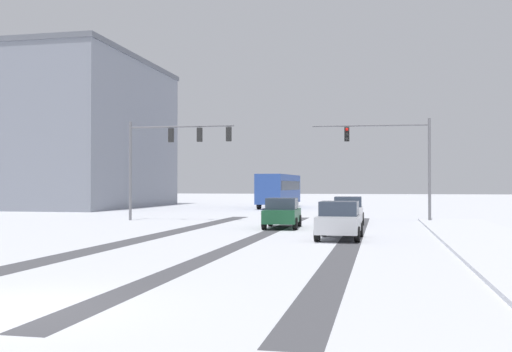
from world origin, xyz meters
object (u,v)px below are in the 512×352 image
Objects in this scene: traffic_signal_near_right at (395,150)px; car_silver_third at (340,220)px; car_white_lead at (348,210)px; traffic_signal_near_left at (172,146)px; office_building_far_left_block at (40,135)px; bus_oncoming at (279,188)px; car_dark_green_second at (282,213)px.

traffic_signal_near_right reaches higher than car_silver_third.
car_white_lead is (-2.80, -2.56, -3.69)m from traffic_signal_near_right.
office_building_far_left_block is (-22.53, 20.90, 2.94)m from traffic_signal_near_left.
traffic_signal_near_right is at bearing -27.46° from office_building_far_left_block.
bus_oncoming is (3.12, 23.26, -2.83)m from traffic_signal_near_left.
traffic_signal_near_right is 0.31× the size of office_building_far_left_block.
traffic_signal_near_right reaches higher than car_white_lead.
traffic_signal_near_left is 0.64× the size of bus_oncoming.
traffic_signal_near_left is (-14.19, -1.81, 0.32)m from traffic_signal_near_right.
office_building_far_left_block reaches higher than traffic_signal_near_right.
car_white_lead is at bearing 91.00° from car_silver_third.
traffic_signal_near_left is 0.30× the size of office_building_far_left_block.
traffic_signal_near_left reaches higher than car_white_lead.
office_building_far_left_block is at bearing 147.46° from car_white_lead.
car_silver_third is 35.35m from bus_oncoming.
office_building_far_left_block reaches higher than car_silver_third.
bus_oncoming is at bearing 109.01° from car_white_lead.
traffic_signal_near_left is at bearing 176.24° from car_white_lead.
traffic_signal_near_right and traffic_signal_near_left have the same top height.
traffic_signal_near_left is 10.36m from car_dark_green_second.
car_dark_green_second is 6.94m from car_silver_third.
traffic_signal_near_right is 14.31m from traffic_signal_near_left.
traffic_signal_near_left is at bearing -172.72° from traffic_signal_near_right.
traffic_signal_near_left is at bearing 136.34° from car_silver_third.
traffic_signal_near_right is at bearing 7.28° from traffic_signal_near_left.
car_white_lead is at bearing 52.56° from car_dark_green_second.
traffic_signal_near_left reaches higher than bus_oncoming.
car_dark_green_second is at bearing -80.01° from bus_oncoming.
car_dark_green_second is at bearing -127.44° from car_white_lead.
traffic_signal_near_right reaches higher than bus_oncoming.
office_building_far_left_block is at bearing 139.75° from car_dark_green_second.
office_building_far_left_block is at bearing 152.54° from traffic_signal_near_right.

